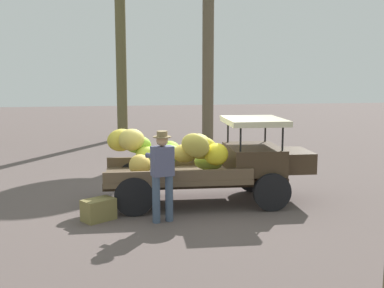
# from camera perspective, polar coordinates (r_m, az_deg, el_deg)

# --- Properties ---
(ground_plane) EXTENTS (60.00, 60.00, 0.00)m
(ground_plane) POSITION_cam_1_polar(r_m,az_deg,el_deg) (10.46, -1.06, -6.98)
(ground_plane) COLOR #5F514E
(truck) EXTENTS (4.53, 1.92, 1.83)m
(truck) POSITION_cam_1_polar(r_m,az_deg,el_deg) (10.23, 2.01, -1.94)
(truck) COLOR #3B2C1D
(truck) RESTS_ON ground
(farmer) EXTENTS (0.53, 0.49, 1.74)m
(farmer) POSITION_cam_1_polar(r_m,az_deg,el_deg) (8.90, -3.59, -3.19)
(farmer) COLOR #445670
(farmer) RESTS_ON ground
(wooden_crate) EXTENTS (0.71, 0.65, 0.42)m
(wooden_crate) POSITION_cam_1_polar(r_m,az_deg,el_deg) (9.33, -11.18, -7.76)
(wooden_crate) COLOR olive
(wooden_crate) RESTS_ON ground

